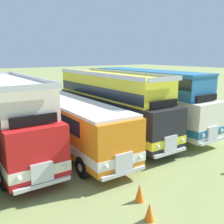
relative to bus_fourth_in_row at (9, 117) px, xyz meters
The scene contains 7 objects.
ground_plane 2.37m from the bus_fourth_in_row, 90.30° to the right, with size 200.00×200.00×0.00m, color #8C9956.
bus_fourth_in_row is the anchor object (origin of this frame).
bus_fifth_in_row 3.44m from the bus_fourth_in_row, ahead, with size 2.86×11.13×2.99m.
bus_sixth_in_row 6.73m from the bus_fourth_in_row, ahead, with size 2.71×11.10×4.52m.
bus_seventh_in_row 10.09m from the bus_fourth_in_row, ahead, with size 2.62×11.20×4.49m.
cone_near_end 8.13m from the bus_fourth_in_row, 68.10° to the right, with size 0.36×0.36×0.74m, color orange.
cone_mid_row 9.00m from the bus_fourth_in_row, 73.93° to the right, with size 0.36×0.36×0.66m, color orange.
Camera 1 is at (-3.21, -14.02, 5.64)m, focal length 41.80 mm.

